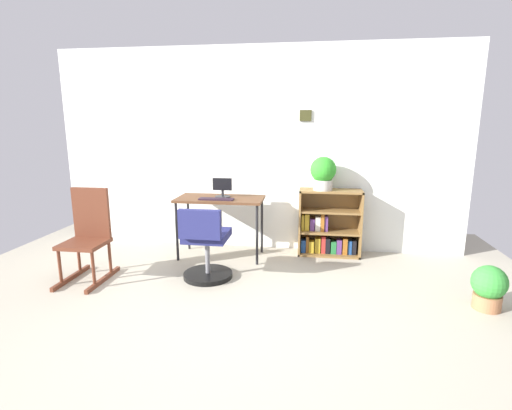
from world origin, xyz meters
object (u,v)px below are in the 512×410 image
at_px(rocking_chair, 88,234).
at_px(keyboard, 216,199).
at_px(monitor, 222,189).
at_px(office_chair, 206,248).
at_px(potted_plant_on_shelf, 323,172).
at_px(potted_plant_floor, 489,286).
at_px(desk, 220,203).
at_px(bookshelf_low, 328,226).

bearing_deg(rocking_chair, keyboard, 30.75).
relative_size(monitor, keyboard, 0.57).
distance_m(office_chair, potted_plant_on_shelf, 1.68).
relative_size(rocking_chair, potted_plant_floor, 2.39).
height_order(office_chair, potted_plant_on_shelf, potted_plant_on_shelf).
distance_m(monitor, potted_plant_floor, 2.89).
distance_m(desk, bookshelf_low, 1.37).
relative_size(desk, potted_plant_on_shelf, 2.58).
bearing_deg(office_chair, keyboard, 92.52).
relative_size(monitor, potted_plant_on_shelf, 0.58).
height_order(desk, office_chair, office_chair).
bearing_deg(potted_plant_floor, bookshelf_low, 136.01).
xyz_separation_m(office_chair, potted_plant_floor, (2.63, -0.29, -0.13)).
distance_m(desk, monitor, 0.17).
relative_size(desk, office_chair, 1.31).
bearing_deg(potted_plant_on_shelf, potted_plant_floor, -41.13).
bearing_deg(office_chair, desk, 91.03).
xyz_separation_m(desk, potted_plant_floor, (2.64, -1.01, -0.46)).
xyz_separation_m(desk, monitor, (0.02, 0.04, 0.17)).
bearing_deg(keyboard, office_chair, -87.48).
bearing_deg(monitor, bookshelf_low, 11.12).
bearing_deg(potted_plant_on_shelf, keyboard, -163.04).
relative_size(bookshelf_low, potted_plant_floor, 2.05).
distance_m(monitor, rocking_chair, 1.56).
xyz_separation_m(office_chair, bookshelf_low, (1.29, 1.01, 0.01)).
bearing_deg(potted_plant_floor, office_chair, 173.77).
relative_size(desk, monitor, 4.47).
xyz_separation_m(keyboard, potted_plant_floor, (2.65, -0.87, -0.54)).
relative_size(keyboard, potted_plant_floor, 1.02).
bearing_deg(monitor, potted_plant_floor, -21.72).
bearing_deg(potted_plant_on_shelf, monitor, -170.38).
height_order(desk, potted_plant_on_shelf, potted_plant_on_shelf).
height_order(desk, monitor, monitor).
height_order(keyboard, potted_plant_on_shelf, potted_plant_on_shelf).
height_order(bookshelf_low, potted_plant_on_shelf, potted_plant_on_shelf).
bearing_deg(desk, potted_plant_on_shelf, 11.09).
xyz_separation_m(desk, office_chair, (0.01, -0.72, -0.33)).
xyz_separation_m(monitor, potted_plant_on_shelf, (1.19, 0.20, 0.19)).
xyz_separation_m(monitor, potted_plant_floor, (2.62, -1.04, -0.63)).
distance_m(desk, potted_plant_on_shelf, 1.29).
relative_size(office_chair, potted_plant_floor, 1.99).
xyz_separation_m(keyboard, rocking_chair, (-1.20, -0.71, -0.27)).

